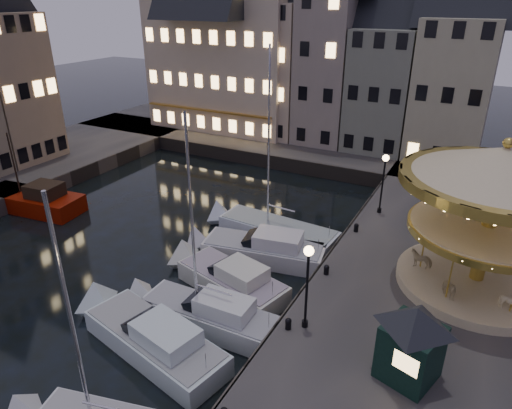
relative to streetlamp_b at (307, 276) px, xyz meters
The scene contains 25 objects.
ground 8.31m from the streetlamp_b, behind, with size 160.00×160.00×0.00m, color black.
quay_east 9.09m from the streetlamp_b, 36.33° to the left, with size 16.00×56.00×1.30m, color #474442.
quay_north 31.17m from the streetlamp_b, 119.38° to the left, with size 44.00×12.00×1.30m, color #474442.
quaywall_e 6.15m from the streetlamp_b, 103.50° to the left, with size 0.15×44.00×1.30m, color #47423A.
quaywall_n 25.03m from the streetlamp_b, 122.15° to the left, with size 48.00×0.15×1.30m, color #47423A.
streetlamp_b is the anchor object (origin of this frame).
streetlamp_c 13.50m from the streetlamp_b, 90.00° to the left, with size 0.44×0.44×4.17m.
bollard_b 2.54m from the streetlamp_b, 140.19° to the right, with size 0.30×0.30×0.57m.
bollard_c 5.14m from the streetlamp_b, 97.59° to the left, with size 0.30×0.30×0.57m.
bollard_d 10.30m from the streetlamp_b, 93.43° to the left, with size 0.30×0.30×0.57m.
townhouse_na 39.60m from the streetlamp_b, 132.64° to the left, with size 5.50×8.00×12.80m.
townhouse_nb 36.20m from the streetlamp_b, 126.23° to the left, with size 6.16×8.00×13.80m.
townhouse_nc 33.09m from the streetlamp_b, 117.66° to the left, with size 6.82×8.00×14.80m.
townhouse_nd 30.95m from the streetlamp_b, 108.05° to the left, with size 5.50×8.00×15.80m.
townhouse_ne 29.51m from the streetlamp_b, 97.85° to the left, with size 6.16×8.00×12.80m.
townhouse_nf 29.38m from the streetlamp_b, 85.96° to the left, with size 6.82×8.00×13.80m.
hotel_corner 36.38m from the streetlamp_b, 126.17° to the left, with size 17.60×9.00×16.80m.
motorboat_b 7.89m from the streetlamp_b, 152.45° to the right, with size 8.69×4.24×2.15m.
motorboat_c 6.12m from the streetlamp_b, behind, with size 8.13×2.22×10.81m.
motorboat_d 7.00m from the streetlamp_b, 156.40° to the left, with size 7.56×4.16×2.15m.
motorboat_e 8.94m from the streetlamp_b, 132.59° to the left, with size 8.56×3.86×2.15m.
motorboat_f 11.43m from the streetlamp_b, 124.33° to the left, with size 9.21×3.01×12.19m.
red_fishing_boat 24.65m from the streetlamp_b, 169.49° to the left, with size 8.35×3.73×6.12m.
carousel 9.96m from the streetlamp_b, 47.10° to the left, with size 9.02×9.02×7.90m.
ticket_kiosk 4.77m from the streetlamp_b, 10.49° to the right, with size 3.16×3.16×3.71m.
Camera 1 is at (12.94, -14.60, 14.98)m, focal length 32.00 mm.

